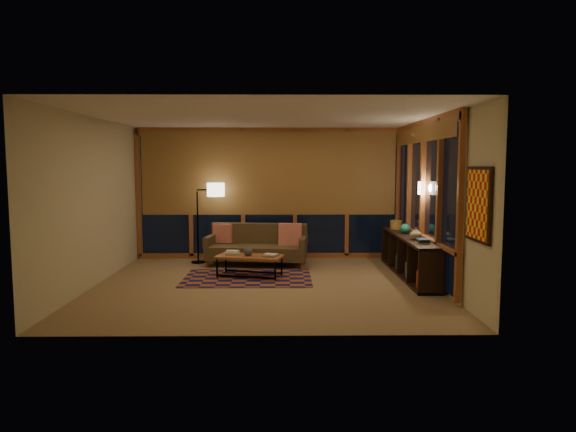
{
  "coord_description": "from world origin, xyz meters",
  "views": [
    {
      "loc": [
        0.27,
        -8.18,
        1.93
      ],
      "look_at": [
        0.37,
        0.27,
        1.1
      ],
      "focal_mm": 32.0,
      "sensor_mm": 36.0,
      "label": 1
    }
  ],
  "objects_px": {
    "floor_lamp": "(198,223)",
    "bookshelf": "(409,256)",
    "sofa": "(257,245)",
    "coffee_table": "(250,266)"
  },
  "relations": [
    {
      "from": "coffee_table",
      "to": "bookshelf",
      "type": "xyz_separation_m",
      "value": [
        2.78,
        0.08,
        0.17
      ]
    },
    {
      "from": "sofa",
      "to": "coffee_table",
      "type": "bearing_deg",
      "value": -86.74
    },
    {
      "from": "coffee_table",
      "to": "bookshelf",
      "type": "distance_m",
      "value": 2.79
    },
    {
      "from": "coffee_table",
      "to": "floor_lamp",
      "type": "height_order",
      "value": "floor_lamp"
    },
    {
      "from": "sofa",
      "to": "coffee_table",
      "type": "xyz_separation_m",
      "value": [
        -0.07,
        -1.04,
        -0.2
      ]
    },
    {
      "from": "floor_lamp",
      "to": "bookshelf",
      "type": "bearing_deg",
      "value": -31.61
    },
    {
      "from": "sofa",
      "to": "floor_lamp",
      "type": "height_order",
      "value": "floor_lamp"
    },
    {
      "from": "floor_lamp",
      "to": "coffee_table",
      "type": "bearing_deg",
      "value": -63.99
    },
    {
      "from": "bookshelf",
      "to": "floor_lamp",
      "type": "bearing_deg",
      "value": 162.15
    },
    {
      "from": "sofa",
      "to": "bookshelf",
      "type": "xyz_separation_m",
      "value": [
        2.71,
        -0.96,
        -0.04
      ]
    }
  ]
}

